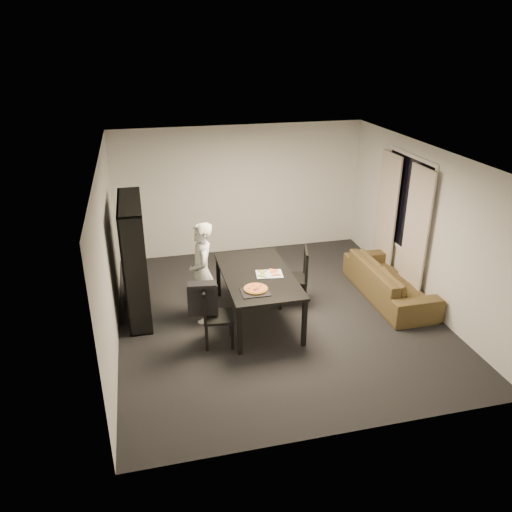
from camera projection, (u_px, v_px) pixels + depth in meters
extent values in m
cube|color=black|center=(276.00, 314.00, 8.14)|extent=(5.00, 5.50, 0.01)
cube|color=white|center=(279.00, 155.00, 7.08)|extent=(5.00, 5.50, 0.01)
cube|color=silver|center=(241.00, 190.00, 10.05)|extent=(5.00, 0.01, 2.60)
cube|color=silver|center=(350.00, 337.00, 5.17)|extent=(5.00, 0.01, 2.60)
cube|color=silver|center=(108.00, 256.00, 7.07)|extent=(0.01, 5.50, 2.60)
cube|color=silver|center=(425.00, 227.00, 8.14)|extent=(0.01, 5.50, 2.60)
cube|color=black|center=(407.00, 204.00, 8.59)|extent=(0.02, 1.40, 1.60)
cube|color=white|center=(407.00, 204.00, 8.59)|extent=(0.03, 1.52, 1.72)
cube|color=#BFB1A3|center=(416.00, 234.00, 8.25)|extent=(0.03, 0.70, 2.25)
cube|color=#BFB1A3|center=(386.00, 214.00, 9.18)|extent=(0.03, 0.70, 2.25)
cube|color=black|center=(135.00, 259.00, 7.82)|extent=(0.35, 1.50, 1.90)
cube|color=black|center=(258.00, 275.00, 7.70)|extent=(1.05, 1.90, 0.04)
cube|color=black|center=(240.00, 331.00, 6.97)|extent=(0.06, 0.06, 0.75)
cube|color=black|center=(304.00, 323.00, 7.17)|extent=(0.06, 0.06, 0.75)
cube|color=black|center=(218.00, 276.00, 8.56)|extent=(0.06, 0.06, 0.75)
cube|color=black|center=(272.00, 271.00, 8.76)|extent=(0.06, 0.06, 0.75)
cube|color=black|center=(219.00, 317.00, 7.20)|extent=(0.48, 0.48, 0.04)
cube|color=black|center=(204.00, 302.00, 7.08)|extent=(0.09, 0.43, 0.46)
cube|color=black|center=(204.00, 289.00, 6.99)|extent=(0.08, 0.41, 0.05)
cube|color=black|center=(232.00, 337.00, 7.15)|extent=(0.04, 0.04, 0.42)
cube|color=black|center=(231.00, 323.00, 7.48)|extent=(0.04, 0.04, 0.42)
cube|color=black|center=(207.00, 338.00, 7.11)|extent=(0.04, 0.04, 0.42)
cube|color=black|center=(206.00, 324.00, 7.44)|extent=(0.04, 0.04, 0.42)
cube|color=black|center=(293.00, 279.00, 8.26)|extent=(0.56, 0.56, 0.04)
cube|color=black|center=(306.00, 264.00, 8.15)|extent=(0.16, 0.46, 0.49)
cube|color=black|center=(306.00, 252.00, 8.06)|extent=(0.14, 0.43, 0.05)
cube|color=black|center=(280.00, 286.00, 8.55)|extent=(0.04, 0.04, 0.45)
cube|color=black|center=(281.00, 297.00, 8.19)|extent=(0.04, 0.04, 0.45)
cube|color=black|center=(303.00, 286.00, 8.54)|extent=(0.04, 0.04, 0.45)
cube|color=black|center=(305.00, 298.00, 8.18)|extent=(0.04, 0.04, 0.45)
cube|color=black|center=(203.00, 301.00, 7.07)|extent=(0.44, 0.13, 0.46)
cube|color=black|center=(202.00, 285.00, 6.96)|extent=(0.43, 0.23, 0.05)
imported|color=silver|center=(202.00, 273.00, 7.69)|extent=(0.40, 0.60, 1.62)
cube|color=black|center=(255.00, 292.00, 7.14)|extent=(0.40, 0.33, 0.01)
cylinder|color=olive|center=(256.00, 289.00, 7.19)|extent=(0.35, 0.35, 0.02)
cylinder|color=#C56833|center=(256.00, 288.00, 7.18)|extent=(0.31, 0.31, 0.01)
cube|color=white|center=(269.00, 274.00, 7.68)|extent=(0.44, 0.35, 0.01)
imported|color=#43331A|center=(389.00, 281.00, 8.56)|extent=(0.82, 2.10, 0.61)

